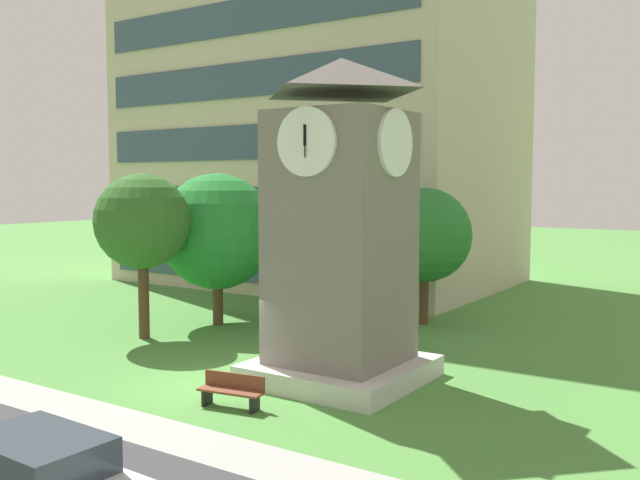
{
  "coord_description": "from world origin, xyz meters",
  "views": [
    {
      "loc": [
        13.57,
        -14.54,
        5.85
      ],
      "look_at": [
        1.4,
        3.83,
        4.07
      ],
      "focal_mm": 39.19,
      "sensor_mm": 36.0,
      "label": 1
    }
  ],
  "objects_px": {
    "tree_by_building": "(425,235)",
    "tree_streetside": "(217,232)",
    "park_bench": "(232,390)",
    "clock_tower": "(341,240)",
    "tree_near_tower": "(142,222)"
  },
  "relations": [
    {
      "from": "tree_by_building",
      "to": "tree_streetside",
      "type": "xyz_separation_m",
      "value": [
        -7.12,
        -4.78,
        0.15
      ]
    },
    {
      "from": "park_bench",
      "to": "tree_by_building",
      "type": "distance_m",
      "value": 13.16
    },
    {
      "from": "clock_tower",
      "to": "tree_by_building",
      "type": "xyz_separation_m",
      "value": [
        -1.5,
        8.99,
        -0.47
      ]
    },
    {
      "from": "clock_tower",
      "to": "tree_by_building",
      "type": "relative_size",
      "value": 1.66
    },
    {
      "from": "clock_tower",
      "to": "tree_streetside",
      "type": "distance_m",
      "value": 9.59
    },
    {
      "from": "clock_tower",
      "to": "park_bench",
      "type": "xyz_separation_m",
      "value": [
        -1.02,
        -3.75,
        -3.73
      ]
    },
    {
      "from": "park_bench",
      "to": "tree_streetside",
      "type": "distance_m",
      "value": 11.52
    },
    {
      "from": "clock_tower",
      "to": "park_bench",
      "type": "height_order",
      "value": "clock_tower"
    },
    {
      "from": "tree_by_building",
      "to": "tree_streetside",
      "type": "height_order",
      "value": "tree_streetside"
    },
    {
      "from": "park_bench",
      "to": "clock_tower",
      "type": "bearing_deg",
      "value": 74.78
    },
    {
      "from": "clock_tower",
      "to": "tree_streetside",
      "type": "xyz_separation_m",
      "value": [
        -8.62,
        4.2,
        -0.31
      ]
    },
    {
      "from": "tree_near_tower",
      "to": "tree_streetside",
      "type": "distance_m",
      "value": 3.57
    },
    {
      "from": "park_bench",
      "to": "tree_streetside",
      "type": "height_order",
      "value": "tree_streetside"
    },
    {
      "from": "park_bench",
      "to": "tree_by_building",
      "type": "relative_size",
      "value": 0.33
    },
    {
      "from": "tree_near_tower",
      "to": "tree_streetside",
      "type": "height_order",
      "value": "tree_streetside"
    }
  ]
}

